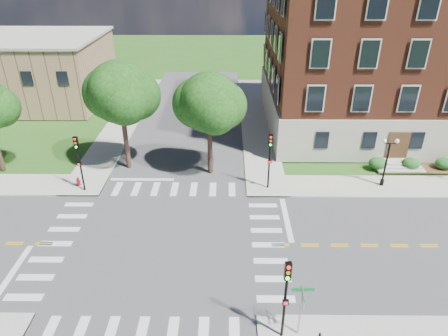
{
  "coord_description": "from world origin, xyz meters",
  "views": [
    {
      "loc": [
        4.39,
        -21.27,
        17.25
      ],
      "look_at": [
        4.15,
        5.02,
        3.2
      ],
      "focal_mm": 32.0,
      "sensor_mm": 36.0,
      "label": 1
    }
  ],
  "objects_px": {
    "fire_hydrant": "(78,182)",
    "traffic_signal_se": "(286,291)",
    "street_sign_pole": "(302,302)",
    "twin_lamp_west": "(387,160)",
    "traffic_signal_ne": "(270,155)",
    "traffic_signal_nw": "(79,157)"
  },
  "relations": [
    {
      "from": "twin_lamp_west",
      "to": "fire_hydrant",
      "type": "distance_m",
      "value": 25.62
    },
    {
      "from": "traffic_signal_nw",
      "to": "street_sign_pole",
      "type": "bearing_deg",
      "value": -42.18
    },
    {
      "from": "street_sign_pole",
      "to": "twin_lamp_west",
      "type": "bearing_deg",
      "value": 58.07
    },
    {
      "from": "traffic_signal_se",
      "to": "traffic_signal_ne",
      "type": "distance_m",
      "value": 14.69
    },
    {
      "from": "traffic_signal_ne",
      "to": "street_sign_pole",
      "type": "distance_m",
      "value": 14.54
    },
    {
      "from": "twin_lamp_west",
      "to": "fire_hydrant",
      "type": "height_order",
      "value": "twin_lamp_west"
    },
    {
      "from": "twin_lamp_west",
      "to": "fire_hydrant",
      "type": "xyz_separation_m",
      "value": [
        -25.54,
        -0.28,
        -2.06
      ]
    },
    {
      "from": "twin_lamp_west",
      "to": "street_sign_pole",
      "type": "relative_size",
      "value": 1.36
    },
    {
      "from": "traffic_signal_se",
      "to": "street_sign_pole",
      "type": "relative_size",
      "value": 1.55
    },
    {
      "from": "traffic_signal_se",
      "to": "fire_hydrant",
      "type": "height_order",
      "value": "traffic_signal_se"
    },
    {
      "from": "traffic_signal_ne",
      "to": "traffic_signal_nw",
      "type": "distance_m",
      "value": 15.17
    },
    {
      "from": "street_sign_pole",
      "to": "fire_hydrant",
      "type": "bearing_deg",
      "value": 137.61
    },
    {
      "from": "traffic_signal_se",
      "to": "twin_lamp_west",
      "type": "xyz_separation_m",
      "value": [
        10.22,
        15.21,
        -0.66
      ]
    },
    {
      "from": "traffic_signal_se",
      "to": "street_sign_pole",
      "type": "xyz_separation_m",
      "value": [
        0.85,
        0.17,
        -0.88
      ]
    },
    {
      "from": "traffic_signal_se",
      "to": "fire_hydrant",
      "type": "distance_m",
      "value": 21.55
    },
    {
      "from": "traffic_signal_ne",
      "to": "traffic_signal_nw",
      "type": "xyz_separation_m",
      "value": [
        -15.16,
        -0.53,
        0.0
      ]
    },
    {
      "from": "traffic_signal_ne",
      "to": "street_sign_pole",
      "type": "xyz_separation_m",
      "value": [
        0.27,
        -14.51,
        -0.88
      ]
    },
    {
      "from": "twin_lamp_west",
      "to": "fire_hydrant",
      "type": "bearing_deg",
      "value": -179.36
    },
    {
      "from": "street_sign_pole",
      "to": "fire_hydrant",
      "type": "relative_size",
      "value": 4.13
    },
    {
      "from": "traffic_signal_se",
      "to": "street_sign_pole",
      "type": "distance_m",
      "value": 1.23
    },
    {
      "from": "traffic_signal_ne",
      "to": "fire_hydrant",
      "type": "distance_m",
      "value": 16.13
    },
    {
      "from": "fire_hydrant",
      "to": "traffic_signal_se",
      "type": "bearing_deg",
      "value": -44.26
    }
  ]
}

